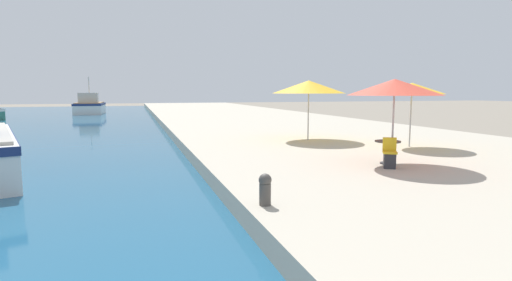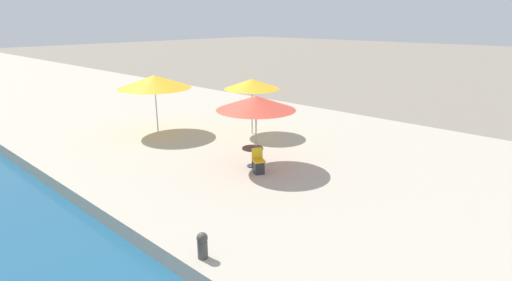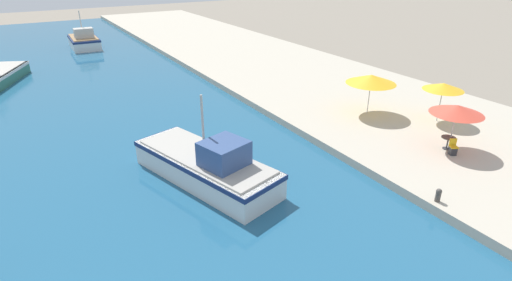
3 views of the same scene
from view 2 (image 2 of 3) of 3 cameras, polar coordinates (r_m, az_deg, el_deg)
The scene contains 7 objects.
quay_promenade at distance 36.93m, azimuth -26.79°, elevation 6.45°, with size 16.00×90.00×0.52m.
cafe_umbrella_pink at distance 14.52m, azimuth -0.00°, elevation 5.40°, with size 2.92×2.92×2.69m.
cafe_umbrella_white at distance 18.91m, azimuth -0.58°, elevation 8.07°, with size 2.62×2.62×2.64m.
cafe_umbrella_striped at distance 19.63m, azimuth -14.31°, elevation 8.14°, with size 3.45×3.45×2.80m.
cafe_table at distance 14.94m, azimuth -0.47°, elevation -1.80°, with size 0.80×0.80×0.74m.
cafe_chair_left at distance 14.36m, azimuth 0.37°, elevation -3.47°, with size 0.56×0.57×0.91m.
mooring_bollard at distance 9.61m, azimuth -7.66°, elevation -14.51°, with size 0.26×0.26×0.65m.
Camera 2 is at (-4.70, 2.77, 5.87)m, focal length 28.00 mm.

